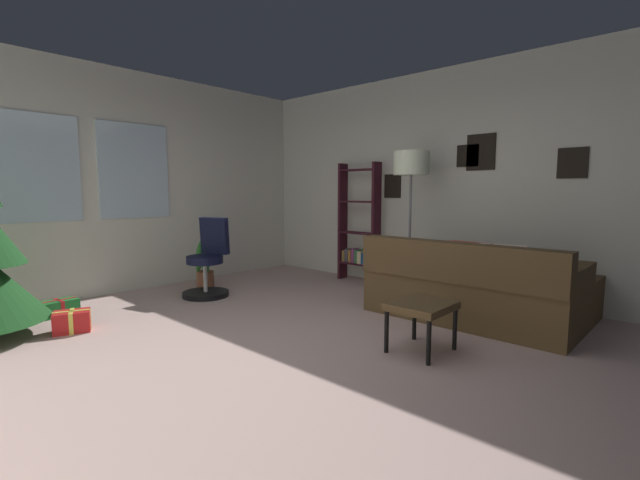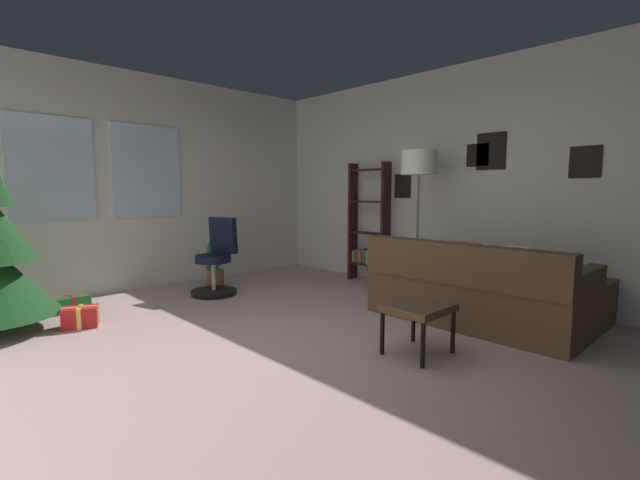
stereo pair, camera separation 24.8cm
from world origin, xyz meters
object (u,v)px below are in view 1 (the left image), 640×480
Objects in this scene: floor_lamp at (411,171)px; potted_plant at (204,270)px; couch at (489,290)px; footstool at (422,309)px; gift_box_red at (72,321)px; gift_box_green at (59,308)px; office_chair at (208,266)px; bookshelf at (359,230)px.

potted_plant is at bearing 121.44° from floor_lamp.
couch is 1.67m from floor_lamp.
floor_lamp is at bearing 34.28° from footstool.
floor_lamp is at bearing -58.56° from potted_plant.
footstool reaches higher than gift_box_red.
gift_box_red is 1.00× the size of gift_box_green.
floor_lamp is (0.26, 1.09, 1.24)m from couch.
gift_box_green is (-1.66, 3.29, -0.27)m from footstool.
couch reaches higher than footstool.
couch is 2.06× the size of office_chair.
potted_plant is (0.13, 3.36, -0.11)m from footstool.
gift_box_green is 0.54× the size of potted_plant.
office_chair reaches higher than footstool.
gift_box_green is at bearing 116.79° from footstool.
office_chair is at bearing 9.93° from gift_box_red.
bookshelf is 2.21m from potted_plant.
potted_plant is at bearing 143.75° from bookshelf.
office_chair reaches higher than potted_plant.
office_chair is 2.74m from floor_lamp.
couch is 1.18× the size of bookshelf.
couch is 4.06× the size of footstool.
bookshelf reaches higher than footstool.
potted_plant reaches higher than footstool.
potted_plant is (1.79, 0.07, 0.16)m from gift_box_green.
gift_box_green is 0.21× the size of bookshelf.
bookshelf reaches higher than gift_box_green.
couch is at bearing -1.72° from footstool.
footstool is 3.36m from potted_plant.
floor_lamp reaches higher than footstool.
gift_box_red is 2.02m from potted_plant.
potted_plant is at bearing 108.70° from couch.
footstool is 0.51× the size of office_chair.
floor_lamp is (1.54, 1.05, 1.18)m from footstool.
potted_plant is (1.88, 0.74, 0.14)m from gift_box_red.
gift_box_red is 0.20× the size of floor_lamp.
footstool is 0.74× the size of potted_plant.
bookshelf is at bearing 48.12° from footstool.
couch reaches higher than gift_box_green.
office_chair is at bearing -117.41° from potted_plant.
footstool is 3.69m from gift_box_green.
couch is 5.54× the size of gift_box_red.
gift_box_green is 0.37× the size of office_chair.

